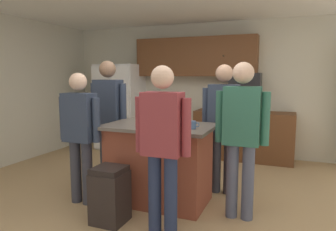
{
  "coord_description": "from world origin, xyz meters",
  "views": [
    {
      "loc": [
        1.39,
        -3.32,
        1.58
      ],
      "look_at": [
        -0.09,
        0.38,
        1.05
      ],
      "focal_mm": 32.88,
      "sensor_mm": 36.0,
      "label": 1
    }
  ],
  "objects_px": {
    "person_elder_center": "(223,120)",
    "serving_tray": "(160,124)",
    "microwave_over_range": "(245,82)",
    "person_guest_left": "(80,130)",
    "person_guest_by_door": "(242,130)",
    "tumbler_amber": "(187,119)",
    "trash_bin": "(110,195)",
    "mug_blue_stoneware": "(193,125)",
    "refrigerator": "(120,107)",
    "person_host_foreground": "(163,140)",
    "person_guest_right": "(109,113)",
    "mug_ceramic_white": "(148,117)",
    "kitchen_island": "(159,163)"
  },
  "relations": [
    {
      "from": "person_elder_center",
      "to": "mug_ceramic_white",
      "type": "bearing_deg",
      "value": -22.72
    },
    {
      "from": "kitchen_island",
      "to": "tumbler_amber",
      "type": "xyz_separation_m",
      "value": [
        0.3,
        0.18,
        0.54
      ]
    },
    {
      "from": "microwave_over_range",
      "to": "serving_tray",
      "type": "bearing_deg",
      "value": -104.95
    },
    {
      "from": "person_elder_center",
      "to": "mug_blue_stoneware",
      "type": "distance_m",
      "value": 0.73
    },
    {
      "from": "kitchen_island",
      "to": "microwave_over_range",
      "type": "bearing_deg",
      "value": 74.18
    },
    {
      "from": "serving_tray",
      "to": "person_elder_center",
      "type": "bearing_deg",
      "value": 44.07
    },
    {
      "from": "refrigerator",
      "to": "person_guest_right",
      "type": "distance_m",
      "value": 2.22
    },
    {
      "from": "mug_blue_stoneware",
      "to": "refrigerator",
      "type": "bearing_deg",
      "value": 134.45
    },
    {
      "from": "person_elder_center",
      "to": "serving_tray",
      "type": "relative_size",
      "value": 3.89
    },
    {
      "from": "person_host_foreground",
      "to": "serving_tray",
      "type": "distance_m",
      "value": 0.76
    },
    {
      "from": "serving_tray",
      "to": "trash_bin",
      "type": "xyz_separation_m",
      "value": [
        -0.3,
        -0.66,
        -0.69
      ]
    },
    {
      "from": "kitchen_island",
      "to": "trash_bin",
      "type": "distance_m",
      "value": 0.78
    },
    {
      "from": "refrigerator",
      "to": "mug_blue_stoneware",
      "type": "bearing_deg",
      "value": -45.55
    },
    {
      "from": "mug_blue_stoneware",
      "to": "person_guest_right",
      "type": "bearing_deg",
      "value": 162.39
    },
    {
      "from": "person_elder_center",
      "to": "mug_blue_stoneware",
      "type": "xyz_separation_m",
      "value": [
        -0.21,
        -0.7,
        0.03
      ]
    },
    {
      "from": "mug_ceramic_white",
      "to": "mug_blue_stoneware",
      "type": "bearing_deg",
      "value": -27.57
    },
    {
      "from": "microwave_over_range",
      "to": "person_host_foreground",
      "type": "bearing_deg",
      "value": -96.06
    },
    {
      "from": "person_host_foreground",
      "to": "mug_blue_stoneware",
      "type": "bearing_deg",
      "value": -36.42
    },
    {
      "from": "mug_ceramic_white",
      "to": "person_host_foreground",
      "type": "bearing_deg",
      "value": -57.65
    },
    {
      "from": "person_host_foreground",
      "to": "serving_tray",
      "type": "relative_size",
      "value": 3.78
    },
    {
      "from": "microwave_over_range",
      "to": "person_guest_left",
      "type": "relative_size",
      "value": 0.35
    },
    {
      "from": "tumbler_amber",
      "to": "person_guest_by_door",
      "type": "bearing_deg",
      "value": -20.8
    },
    {
      "from": "person_guest_by_door",
      "to": "tumbler_amber",
      "type": "bearing_deg",
      "value": -15.83
    },
    {
      "from": "person_guest_left",
      "to": "person_elder_center",
      "type": "height_order",
      "value": "person_elder_center"
    },
    {
      "from": "person_guest_right",
      "to": "mug_blue_stoneware",
      "type": "height_order",
      "value": "person_guest_right"
    },
    {
      "from": "person_guest_left",
      "to": "mug_blue_stoneware",
      "type": "relative_size",
      "value": 12.57
    },
    {
      "from": "refrigerator",
      "to": "person_guest_by_door",
      "type": "distance_m",
      "value": 3.77
    },
    {
      "from": "person_host_foreground",
      "to": "person_guest_right",
      "type": "height_order",
      "value": "person_guest_right"
    },
    {
      "from": "person_elder_center",
      "to": "mug_blue_stoneware",
      "type": "height_order",
      "value": "person_elder_center"
    },
    {
      "from": "person_elder_center",
      "to": "person_guest_by_door",
      "type": "bearing_deg",
      "value": 75.83
    },
    {
      "from": "refrigerator",
      "to": "tumbler_amber",
      "type": "height_order",
      "value": "refrigerator"
    },
    {
      "from": "refrigerator",
      "to": "serving_tray",
      "type": "bearing_deg",
      "value": -50.42
    },
    {
      "from": "tumbler_amber",
      "to": "microwave_over_range",
      "type": "bearing_deg",
      "value": 80.17
    },
    {
      "from": "person_guest_left",
      "to": "person_elder_center",
      "type": "xyz_separation_m",
      "value": [
        1.54,
        0.97,
        0.07
      ]
    },
    {
      "from": "person_guest_by_door",
      "to": "microwave_over_range",
      "type": "bearing_deg",
      "value": -77.82
    },
    {
      "from": "refrigerator",
      "to": "mug_blue_stoneware",
      "type": "height_order",
      "value": "refrigerator"
    },
    {
      "from": "microwave_over_range",
      "to": "mug_blue_stoneware",
      "type": "bearing_deg",
      "value": -94.99
    },
    {
      "from": "kitchen_island",
      "to": "person_guest_by_door",
      "type": "relative_size",
      "value": 0.77
    },
    {
      "from": "refrigerator",
      "to": "person_elder_center",
      "type": "height_order",
      "value": "refrigerator"
    },
    {
      "from": "person_guest_by_door",
      "to": "person_guest_right",
      "type": "bearing_deg",
      "value": -7.02
    },
    {
      "from": "tumbler_amber",
      "to": "serving_tray",
      "type": "relative_size",
      "value": 0.28
    },
    {
      "from": "tumbler_amber",
      "to": "serving_tray",
      "type": "distance_m",
      "value": 0.35
    },
    {
      "from": "mug_ceramic_white",
      "to": "trash_bin",
      "type": "bearing_deg",
      "value": -89.49
    },
    {
      "from": "microwave_over_range",
      "to": "mug_ceramic_white",
      "type": "height_order",
      "value": "microwave_over_range"
    },
    {
      "from": "person_guest_by_door",
      "to": "mug_ceramic_white",
      "type": "distance_m",
      "value": 1.33
    },
    {
      "from": "person_guest_right",
      "to": "serving_tray",
      "type": "height_order",
      "value": "person_guest_right"
    },
    {
      "from": "person_host_foreground",
      "to": "mug_ceramic_white",
      "type": "bearing_deg",
      "value": 6.41
    },
    {
      "from": "tumbler_amber",
      "to": "trash_bin",
      "type": "bearing_deg",
      "value": -122.64
    },
    {
      "from": "kitchen_island",
      "to": "person_host_foreground",
      "type": "bearing_deg",
      "value": -64.06
    },
    {
      "from": "tumbler_amber",
      "to": "mug_ceramic_white",
      "type": "xyz_separation_m",
      "value": [
        -0.57,
        0.09,
        -0.01
      ]
    }
  ]
}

